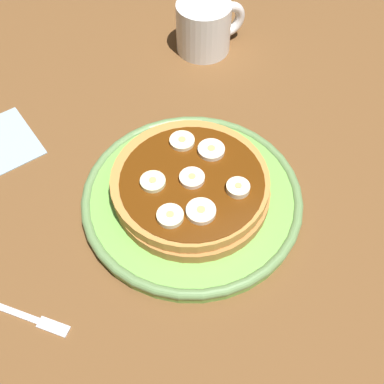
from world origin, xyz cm
name	(u,v)px	position (x,y,z in cm)	size (l,w,h in cm)	color
ground_plane	(192,210)	(0.00, 0.00, -1.50)	(140.00, 140.00, 3.00)	brown
plate	(192,198)	(0.00, 0.00, 1.13)	(27.40, 27.40, 2.10)	#72B74C
pancake_stack	(192,186)	(0.10, 0.19, 3.29)	(19.13, 19.73, 3.09)	#AB7037
banana_slice_0	(189,180)	(-0.49, -0.09, 5.07)	(3.02, 3.02, 0.83)	#F8E2C3
banana_slice_1	(211,150)	(4.14, 2.81, 5.07)	(3.35, 3.35, 0.83)	#EDE1C6
banana_slice_2	(182,141)	(1.63, 5.84, 5.03)	(3.18, 3.18, 0.76)	#F9E9B8
banana_slice_3	(170,216)	(-4.63, -3.64, 5.10)	(3.04, 3.04, 0.90)	#EDF0C0
banana_slice_4	(153,182)	(-4.32, 1.64, 5.05)	(3.01, 3.01, 0.81)	#ECF2B4
banana_slice_5	(238,188)	(4.03, -3.79, 5.16)	(2.77, 2.77, 1.02)	beige
banana_slice_6	(201,212)	(-1.30, -4.66, 5.09)	(3.39, 3.39, 0.89)	#F4E4BD
coffee_mug	(206,26)	(16.54, 27.09, 4.10)	(11.97, 8.74, 7.95)	white
fork	(21,314)	(-23.12, -4.64, 0.25)	(9.56, 10.20, 0.50)	silver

